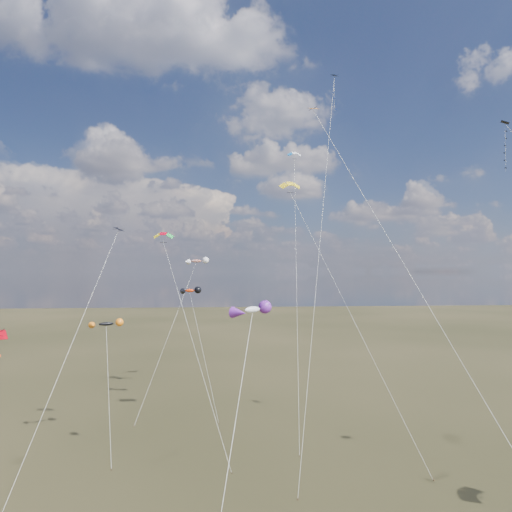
{
  "coord_description": "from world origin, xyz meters",
  "views": [
    {
      "loc": [
        -3.95,
        -26.21,
        17.47
      ],
      "look_at": [
        0.0,
        18.0,
        19.0
      ],
      "focal_mm": 32.0,
      "sensor_mm": 36.0,
      "label": 1
    }
  ],
  "objects": [
    {
      "name": "diamond_navy_tall",
      "position": [
        10.4,
        28.31,
        36.85
      ],
      "size": [
        9.42,
        22.03,
        42.81
      ],
      "color": "#0D1A44",
      "rests_on": "ground"
    },
    {
      "name": "diamond_black_mid",
      "position": [
        -14.37,
        12.91,
        15.17
      ],
      "size": [
        5.25,
        15.51,
        21.66
      ],
      "color": "black",
      "rests_on": "ground"
    },
    {
      "name": "diamond_orange_center",
      "position": [
        7.65,
        4.78,
        20.79
      ],
      "size": [
        12.36,
        15.07,
        30.78
      ],
      "color": "orange",
      "rests_on": "ground"
    },
    {
      "name": "parafoil_yellow",
      "position": [
        4.4,
        23.72,
        27.15
      ],
      "size": [
        11.14,
        13.6,
        27.92
      ],
      "color": "yellow",
      "rests_on": "ground"
    },
    {
      "name": "parafoil_blue_white",
      "position": [
        7.32,
        37.95,
        34.2
      ],
      "size": [
        4.34,
        21.89,
        35.11
      ],
      "color": "#1162AC",
      "rests_on": "ground"
    },
    {
      "name": "parafoil_tricolor",
      "position": [
        -9.48,
        23.33,
        21.41
      ],
      "size": [
        8.18,
        10.19,
        22.07
      ],
      "color": "gold",
      "rests_on": "ground"
    },
    {
      "name": "novelty_black_orange",
      "position": [
        -15.47,
        23.56,
        11.9
      ],
      "size": [
        4.12,
        9.26,
        12.41
      ],
      "color": "black",
      "rests_on": "ground"
    },
    {
      "name": "novelty_orange_black",
      "position": [
        -7.36,
        35.87,
        14.87
      ],
      "size": [
        5.21,
        9.78,
        15.47
      ],
      "color": "red",
      "rests_on": "ground"
    },
    {
      "name": "novelty_white_purple",
      "position": [
        -1.99,
        -1.97,
        15.36
      ],
      "size": [
        4.56,
        11.38,
        15.86
      ],
      "color": "white",
      "rests_on": "ground"
    },
    {
      "name": "novelty_redwhite_stripe",
      "position": [
        -6.8,
        41.55,
        18.98
      ],
      "size": [
        8.08,
        16.03,
        19.59
      ],
      "color": "red",
      "rests_on": "ground"
    }
  ]
}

